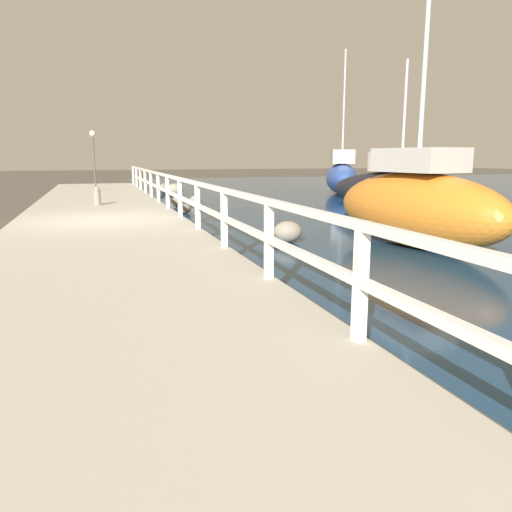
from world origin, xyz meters
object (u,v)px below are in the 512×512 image
(mooring_bollard, at_px, (97,196))
(sailboat_orange, at_px, (416,205))
(sailboat_black, at_px, (400,188))
(dock_lamp, at_px, (93,145))
(sailboat_blue, at_px, (342,176))

(mooring_bollard, height_order, sailboat_orange, sailboat_orange)
(mooring_bollard, xyz_separation_m, sailboat_black, (9.57, -2.58, 0.21))
(sailboat_orange, xyz_separation_m, sailboat_black, (3.49, 5.78, -0.07))
(dock_lamp, distance_m, sailboat_orange, 16.80)
(dock_lamp, distance_m, sailboat_blue, 11.87)
(mooring_bollard, bearing_deg, dock_lamp, 90.15)
(mooring_bollard, xyz_separation_m, sailboat_orange, (6.08, -8.36, 0.28))
(mooring_bollard, relative_size, dock_lamp, 0.22)
(sailboat_blue, relative_size, sailboat_orange, 0.91)
(dock_lamp, distance_m, sailboat_black, 13.80)
(sailboat_orange, distance_m, sailboat_black, 6.76)
(sailboat_orange, relative_size, sailboat_black, 1.27)
(sailboat_orange, height_order, sailboat_black, sailboat_orange)
(sailboat_blue, xyz_separation_m, sailboat_black, (-2.07, -8.19, -0.09))
(dock_lamp, xyz_separation_m, sailboat_black, (9.59, -9.80, -1.56))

